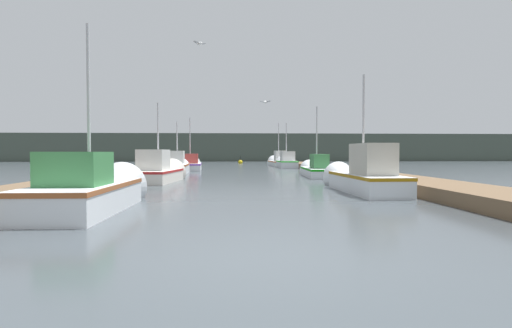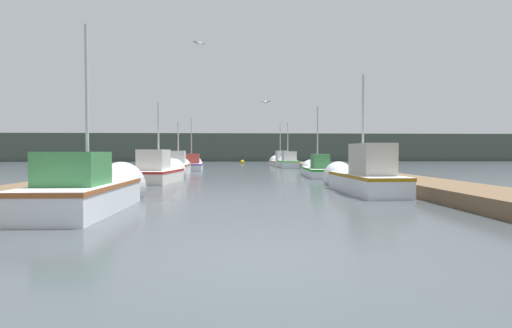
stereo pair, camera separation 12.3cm
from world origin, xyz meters
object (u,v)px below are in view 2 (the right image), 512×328
at_px(fishing_boat_1, 361,176).
at_px(mooring_piling_0, 284,159).
at_px(fishing_boat_0, 92,190).
at_px(fishing_boat_5, 192,165).
at_px(fishing_boat_3, 317,169).
at_px(fishing_boat_6, 288,162).
at_px(channel_buoy, 242,162).
at_px(seagull_lead, 265,102).
at_px(mooring_piling_1, 287,159).
at_px(seagull_1, 199,44).
at_px(mooring_piling_2, 152,165).
at_px(fishing_boat_7, 280,162).
at_px(fishing_boat_2, 160,172).
at_px(fishing_boat_4, 179,166).

distance_m(fishing_boat_1, mooring_piling_0, 33.45).
height_order(fishing_boat_0, fishing_boat_5, fishing_boat_0).
xyz_separation_m(fishing_boat_3, fishing_boat_6, (-0.07, 12.98, 0.11)).
height_order(channel_buoy, seagull_lead, seagull_lead).
bearing_deg(seagull_lead, mooring_piling_1, -76.57).
bearing_deg(fishing_boat_6, seagull_1, -107.11).
relative_size(mooring_piling_1, channel_buoy, 1.22).
bearing_deg(mooring_piling_0, seagull_lead, -98.59).
xyz_separation_m(mooring_piling_2, seagull_lead, (6.10, -3.64, 3.08)).
bearing_deg(fishing_boat_7, fishing_boat_6, -90.52).
bearing_deg(seagull_1, fishing_boat_1, -57.63).
xyz_separation_m(fishing_boat_1, fishing_boat_3, (0.27, 9.19, -0.15)).
bearing_deg(channel_buoy, fishing_boat_0, -96.29).
bearing_deg(mooring_piling_0, mooring_piling_2, -112.69).
relative_size(fishing_boat_1, seagull_lead, 10.17).
height_order(fishing_boat_0, seagull_lead, fishing_boat_0).
bearing_deg(fishing_boat_5, fishing_boat_6, 22.49).
height_order(mooring_piling_0, seagull_1, seagull_1).
xyz_separation_m(fishing_boat_5, seagull_1, (2.16, -16.45, 5.27)).
bearing_deg(fishing_boat_1, mooring_piling_2, 135.45).
distance_m(fishing_boat_2, seagull_1, 6.71).
bearing_deg(seagull_lead, mooring_piling_0, -75.41).
distance_m(mooring_piling_1, seagull_lead, 24.52).
height_order(fishing_boat_6, seagull_lead, fishing_boat_6).
relative_size(fishing_boat_0, fishing_boat_1, 0.92).
bearing_deg(fishing_boat_3, channel_buoy, 101.90).
bearing_deg(channel_buoy, fishing_boat_3, -81.17).
bearing_deg(seagull_lead, fishing_boat_2, 18.61).
distance_m(fishing_boat_1, seagull_1, 8.00).
bearing_deg(mooring_piling_0, channel_buoy, 160.59).
bearing_deg(fishing_boat_7, mooring_piling_1, 56.86).
bearing_deg(fishing_boat_6, fishing_boat_2, -116.84).
relative_size(fishing_boat_4, fishing_boat_6, 1.10).
height_order(fishing_boat_0, fishing_boat_2, fishing_boat_0).
bearing_deg(fishing_boat_0, fishing_boat_4, 91.41).
height_order(mooring_piling_0, channel_buoy, mooring_piling_0).
bearing_deg(mooring_piling_2, fishing_boat_0, -84.95).
xyz_separation_m(fishing_boat_2, channel_buoy, (4.38, 29.90, -0.31)).
relative_size(fishing_boat_1, channel_buoy, 5.33).
relative_size(fishing_boat_3, seagull_1, 11.83).
xyz_separation_m(mooring_piling_0, seagull_1, (-7.14, -31.75, 5.13)).
distance_m(fishing_boat_7, mooring_piling_2, 20.77).
relative_size(fishing_boat_2, fishing_boat_7, 0.85).
bearing_deg(fishing_boat_5, fishing_boat_4, -96.72).
relative_size(fishing_boat_2, fishing_boat_3, 0.84).
relative_size(mooring_piling_0, channel_buoy, 0.98).
bearing_deg(fishing_boat_6, fishing_boat_0, -108.09).
xyz_separation_m(fishing_boat_6, seagull_1, (-6.11, -20.49, 5.16)).
bearing_deg(mooring_piling_2, fishing_boat_1, -42.84).
distance_m(fishing_boat_5, seagull_lead, 14.55).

